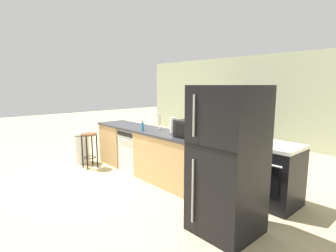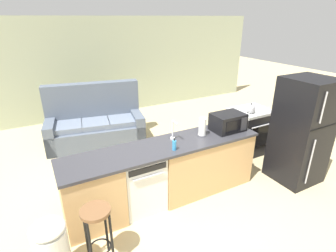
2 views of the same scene
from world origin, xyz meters
TOP-DOWN VIEW (x-y plane):
  - ground_plane at (0.00, 0.00)m, footprint 24.00×24.00m
  - wall_back at (0.30, 4.20)m, footprint 10.00×0.06m
  - kitchen_counter at (0.24, 0.00)m, footprint 2.94×0.66m
  - dishwasher at (-0.25, -0.00)m, footprint 0.58×0.61m
  - stove_range at (2.35, 0.55)m, footprint 0.76×0.68m
  - refrigerator at (2.35, -0.55)m, footprint 0.72×0.73m
  - microwave at (1.27, -0.00)m, footprint 0.50×0.37m
  - sink_faucet at (0.34, 0.10)m, footprint 0.07×0.18m
  - paper_towel_roll at (0.80, 0.02)m, footprint 0.14×0.14m
  - soap_bottle at (0.20, -0.18)m, footprint 0.06×0.06m
  - kettle at (2.18, 0.42)m, footprint 0.21×0.17m
  - bar_stool at (-1.02, -0.68)m, footprint 0.32×0.32m
  - trash_bin at (-1.49, -0.65)m, footprint 0.35×0.35m
  - couch at (-0.27, 2.49)m, footprint 2.13×1.25m

SIDE VIEW (x-z plane):
  - ground_plane at x=0.00m, z-range 0.00..0.00m
  - trash_bin at x=-1.49m, z-range 0.01..0.75m
  - couch at x=-0.27m, z-range -0.24..1.03m
  - kitchen_counter at x=0.24m, z-range -0.03..0.87m
  - dishwasher at x=-0.25m, z-range 0.00..0.84m
  - stove_range at x=2.35m, z-range 0.00..0.90m
  - bar_stool at x=-1.02m, z-range 0.17..0.91m
  - refrigerator at x=2.35m, z-range 0.00..1.74m
  - soap_bottle at x=0.20m, z-range 0.88..1.06m
  - kettle at x=2.18m, z-range 0.89..1.08m
  - sink_faucet at x=0.34m, z-range 0.88..1.18m
  - paper_towel_roll at x=0.80m, z-range 0.90..1.18m
  - microwave at x=1.27m, z-range 0.90..1.18m
  - wall_back at x=0.30m, z-range 0.00..2.60m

